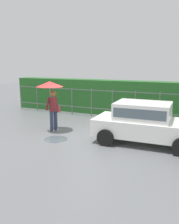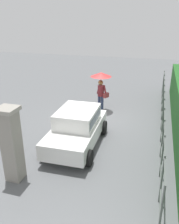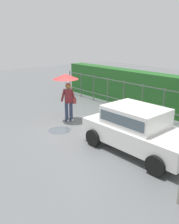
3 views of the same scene
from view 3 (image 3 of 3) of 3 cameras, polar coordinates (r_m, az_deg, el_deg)
name	(u,v)px [view 3 (image 3 of 3)]	position (r m, az deg, el deg)	size (l,w,h in m)	color
ground_plane	(88,130)	(9.85, -0.32, -4.27)	(40.00, 40.00, 0.00)	slate
car	(137,128)	(8.02, 11.16, -3.65)	(3.78, 1.94, 1.48)	white
pedestrian	(67,85)	(10.58, -5.37, 6.39)	(1.11, 1.11, 2.10)	#2D3856
fence_section	(142,98)	(11.84, 12.30, 3.25)	(11.87, 0.05, 1.50)	#59605B
hedge_row	(154,93)	(12.55, 15.01, 4.44)	(12.82, 0.90, 1.90)	#235B23
puddle_near	(60,130)	(9.90, -7.09, -4.29)	(0.90, 0.90, 0.00)	#4C545B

